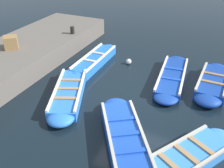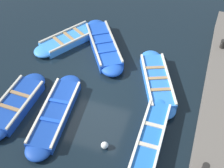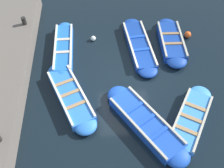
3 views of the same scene
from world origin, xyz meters
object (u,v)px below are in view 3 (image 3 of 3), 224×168
Objects in this scene: boat_drifting at (71,96)px; buoy_yellow_far at (93,38)px; boat_outer_left at (64,49)px; boat_inner_gap at (171,42)px; buoy_orange_near at (188,35)px; boat_bow_out at (139,45)px; bollard_north at (24,21)px; boat_near_quay at (190,120)px; boat_end_of_row at (146,123)px.

boat_drifting is 15.63× the size of buoy_yellow_far.
boat_outer_left is (0.40, -2.69, 0.01)m from boat_drifting.
buoy_orange_near is (-0.90, -0.47, -0.03)m from boat_inner_gap.
buoy_yellow_far is (4.52, -0.09, -0.04)m from buoy_orange_near.
boat_drifting is 6.38m from buoy_orange_near.
boat_bow_out is 11.54× the size of bollard_north.
boat_inner_gap is 1.52m from boat_bow_out.
boat_outer_left reaches higher than boat_near_quay.
boat_end_of_row is at bearing 0.56° from boat_near_quay.
boat_bow_out is at bearing 13.52° from buoy_orange_near.
boat_bow_out reaches higher than buoy_orange_near.
boat_end_of_row reaches higher than boat_drifting.
boat_inner_gap reaches higher than boat_near_quay.
boat_near_quay is 1.65m from boat_end_of_row.
boat_outer_left is (3.12, -4.10, -0.01)m from boat_end_of_row.
boat_near_quay is 4.59m from boat_drifting.
boat_end_of_row is 5.16m from boat_outer_left.
boat_near_quay is 0.89× the size of boat_end_of_row.
boat_near_quay is 8.34m from bollard_north.
boat_drifting reaches higher than buoy_yellow_far.
buoy_yellow_far is (-1.35, -0.69, -0.07)m from boat_outer_left.
boat_drifting is 4.08m from boat_bow_out.
boat_drifting is at bearing 98.36° from boat_outer_left.
bollard_north reaches higher than boat_outer_left.
boat_bow_out is 1.09× the size of boat_outer_left.
boat_inner_gap reaches higher than buoy_yellow_far.
boat_near_quay is 6.28m from boat_outer_left.
bollard_north is at bearing -60.60° from boat_drifting.
boat_inner_gap reaches higher than boat_outer_left.
boat_bow_out is at bearing 168.47° from bollard_north.
boat_drifting is 1.02× the size of boat_outer_left.
boat_outer_left is at bearing 5.80° from buoy_orange_near.
boat_inner_gap is at bearing -113.57° from boat_end_of_row.
boat_near_quay is at bearing -179.44° from boat_end_of_row.
buoy_orange_near reaches higher than buoy_yellow_far.
boat_inner_gap is 0.88× the size of boat_end_of_row.
boat_inner_gap is 0.91× the size of boat_outer_left.
boat_drifting is (4.37, -1.40, 0.02)m from boat_near_quay.
boat_inner_gap reaches higher than boat_drifting.
bollard_north is at bearing -46.88° from boat_end_of_row.
buoy_yellow_far is at bearing 172.97° from bollard_north.
boat_outer_left is (4.97, 0.12, -0.00)m from boat_inner_gap.
boat_outer_left is at bearing -81.64° from boat_drifting.
boat_drifting is 0.94× the size of boat_bow_out.
buoy_orange_near is at bearing 176.43° from bollard_north.
buoy_yellow_far is at bearing -54.45° from boat_near_quay.
buoy_orange_near is at bearing 178.80° from buoy_yellow_far.
boat_bow_out is (-3.05, -2.71, -0.02)m from boat_drifting.
bollard_north reaches higher than boat_near_quay.
boat_end_of_row reaches higher than boat_outer_left.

